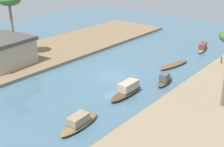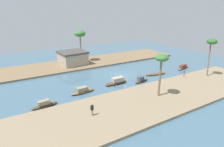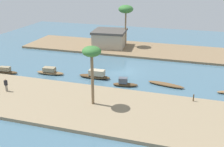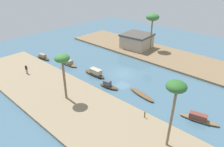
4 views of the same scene
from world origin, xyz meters
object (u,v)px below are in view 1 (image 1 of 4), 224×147
at_px(sampan_foreground, 127,90).
at_px(palm_tree_right_tall, 9,1).
at_px(sampan_downstream_large, 174,65).
at_px(sampan_upstream_small, 79,123).
at_px(sampan_near_left_bank, 203,47).
at_px(mooring_post, 221,60).
at_px(sampan_open_hull, 165,80).
at_px(riverside_building, 2,51).

xyz_separation_m(sampan_foreground, palm_tree_right_tall, (-0.12, 17.99, 7.08)).
bearing_deg(palm_tree_right_tall, sampan_downstream_large, -59.67).
distance_m(sampan_upstream_small, palm_tree_right_tall, 21.05).
distance_m(sampan_near_left_bank, sampan_downstream_large, 8.92).
bearing_deg(palm_tree_right_tall, mooring_post, -57.68).
bearing_deg(palm_tree_right_tall, sampan_near_left_bank, -42.58).
bearing_deg(mooring_post, sampan_upstream_small, 169.74).
distance_m(sampan_downstream_large, sampan_open_hull, 5.72).
relative_size(sampan_downstream_large, mooring_post, 6.10).
distance_m(sampan_near_left_bank, riverside_building, 27.58).
bearing_deg(sampan_downstream_large, sampan_open_hull, -151.53).
distance_m(sampan_foreground, mooring_post, 14.64).
height_order(mooring_post, riverside_building, riverside_building).
height_order(sampan_open_hull, palm_tree_right_tall, palm_tree_right_tall).
bearing_deg(sampan_downstream_large, palm_tree_right_tall, 131.34).
relative_size(sampan_upstream_small, mooring_post, 5.21).
relative_size(mooring_post, palm_tree_right_tall, 0.10).
bearing_deg(sampan_downstream_large, sampan_foreground, -167.97).
bearing_deg(riverside_building, palm_tree_right_tall, 22.54).
distance_m(palm_tree_right_tall, riverside_building, 6.42).
relative_size(palm_tree_right_tall, riverside_building, 1.18).
xyz_separation_m(sampan_downstream_large, riverside_building, (-13.30, 16.29, 1.86)).
bearing_deg(sampan_near_left_bank, mooring_post, -151.65).
xyz_separation_m(sampan_near_left_bank, riverside_building, (-22.22, 16.25, 1.67)).
bearing_deg(riverside_building, sampan_open_hull, -71.56).
bearing_deg(palm_tree_right_tall, sampan_open_hull, -75.74).
height_order(sampan_near_left_bank, sampan_foreground, sampan_foreground).
relative_size(sampan_open_hull, sampan_upstream_small, 0.80).
distance_m(sampan_near_left_bank, sampan_foreground, 19.21).
xyz_separation_m(sampan_open_hull, palm_tree_right_tall, (-4.96, 19.52, 7.18)).
xyz_separation_m(palm_tree_right_tall, riverside_building, (-2.88, -1.51, -5.53)).
height_order(sampan_foreground, riverside_building, riverside_building).
bearing_deg(sampan_open_hull, sampan_near_left_bank, -2.76).
height_order(sampan_near_left_bank, sampan_downstream_large, sampan_near_left_bank).
height_order(sampan_open_hull, sampan_upstream_small, sampan_open_hull).
xyz_separation_m(sampan_open_hull, riverside_building, (-7.85, 18.01, 1.65)).
height_order(mooring_post, palm_tree_right_tall, palm_tree_right_tall).
height_order(sampan_upstream_small, riverside_building, riverside_building).
bearing_deg(sampan_near_left_bank, sampan_downstream_large, 167.60).
bearing_deg(sampan_open_hull, palm_tree_right_tall, 94.55).
bearing_deg(riverside_building, mooring_post, -55.85).
relative_size(sampan_near_left_bank, palm_tree_right_tall, 0.61).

